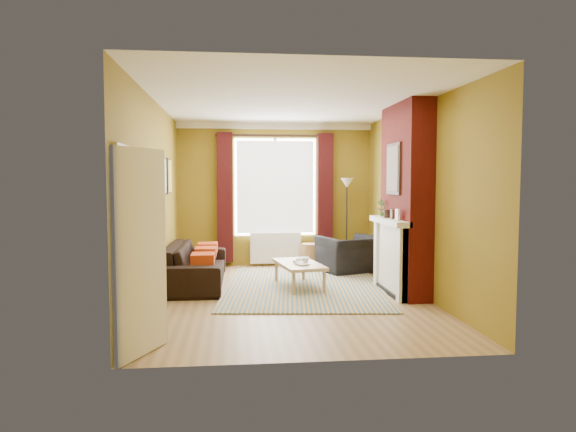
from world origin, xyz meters
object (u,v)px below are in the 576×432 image
object	(u,v)px
sofa	(196,264)
wicker_stool	(311,255)
floor_lamp	(347,197)
coffee_table	(299,265)
armchair	(350,254)

from	to	relation	value
sofa	wicker_stool	bearing A→B (deg)	-54.17
wicker_stool	floor_lamp	xyz separation A→B (m)	(0.69, -0.05, 1.13)
wicker_stool	coffee_table	bearing A→B (deg)	-104.01
sofa	floor_lamp	bearing A→B (deg)	-62.25
floor_lamp	coffee_table	bearing A→B (deg)	-122.67
coffee_table	wicker_stool	xyz separation A→B (m)	(0.46, 1.85, -0.12)
coffee_table	wicker_stool	size ratio (longest dim) A/B	2.74
sofa	floor_lamp	xyz separation A→B (m)	(2.78, 1.42, 1.03)
wicker_stool	floor_lamp	distance (m)	1.33
armchair	coffee_table	xyz separation A→B (m)	(-1.09, -1.24, 0.02)
armchair	coffee_table	size ratio (longest dim) A/B	0.81
sofa	armchair	xyz separation A→B (m)	(2.71, 0.86, 0.00)
armchair	wicker_stool	xyz separation A→B (m)	(-0.63, 0.61, -0.10)
sofa	armchair	bearing A→B (deg)	-71.72
coffee_table	floor_lamp	distance (m)	2.37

